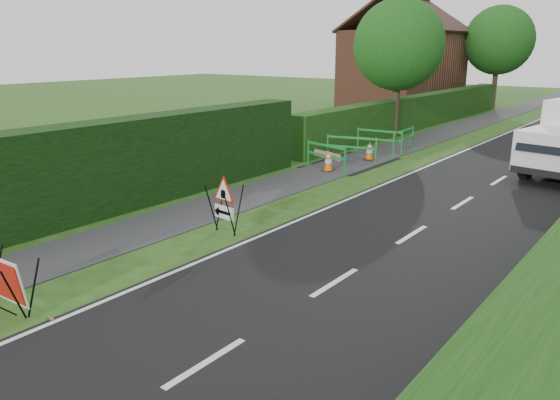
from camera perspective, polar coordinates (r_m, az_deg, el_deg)
The scene contains 17 objects.
ground at distance 11.43m, azimuth -7.76°, elevation -7.10°, with size 120.00×120.00×0.00m, color #204814.
footpath at distance 43.87m, azimuth 23.66°, elevation 8.68°, with size 2.00×90.00×0.02m, color #2D2D30.
hedge_west_near at distance 15.21m, azimuth -21.20°, elevation -2.21°, with size 1.10×18.00×2.50m, color black.
hedge_west_far at distance 32.23m, azimuth 14.31°, elevation 7.40°, with size 1.00×24.00×1.80m, color #14380F.
house_west at distance 41.30m, azimuth 12.65°, elevation 13.28°, with size 7.50×7.40×7.88m.
tree_nw at distance 28.12m, azimuth 12.32°, elevation 15.55°, with size 4.40×4.40×6.70m.
tree_fw at distance 43.10m, azimuth 21.92°, elevation 15.22°, with size 4.80×4.80×7.24m.
red_rect_sign at distance 10.52m, azimuth -26.97°, elevation -7.51°, with size 1.20×0.77×0.99m.
triangle_sign at distance 13.20m, azimuth -5.98°, elevation -0.02°, with size 0.90×0.90×1.21m.
traffic_cone_3 at distance 20.04m, azimuth 5.09°, elevation 4.11°, with size 0.38×0.38×0.79m.
traffic_cone_4 at distance 22.17m, azimuth 9.34°, elevation 5.09°, with size 0.38×0.38×0.79m.
ped_barrier_0 at distance 20.14m, azimuth 4.83°, elevation 4.87°, with size 2.08×0.86×1.00m.
ped_barrier_1 at distance 22.00m, azimuth 7.48°, elevation 5.72°, with size 2.08×0.83×1.00m.
ped_barrier_2 at distance 23.98m, azimuth 10.36°, elevation 6.42°, with size 2.09×0.57×1.00m.
ped_barrier_3 at distance 24.32m, azimuth 12.81°, elevation 6.41°, with size 0.40×2.07×1.00m.
redwhite_plank at distance 20.90m, azimuth 4.90°, elevation 3.50°, with size 1.50×0.04×0.25m, color red.
litter_can at distance 10.08m, azimuth -22.84°, elevation -11.54°, with size 0.07×0.07×0.12m, color #BF7F4C.
Camera 1 is at (7.57, -7.34, 4.41)m, focal length 35.00 mm.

